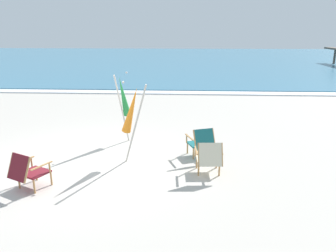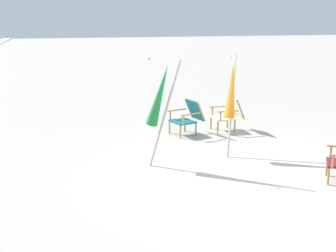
{
  "view_description": "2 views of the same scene",
  "coord_description": "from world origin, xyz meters",
  "px_view_note": "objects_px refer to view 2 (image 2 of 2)",
  "views": [
    {
      "loc": [
        2.45,
        -7.52,
        3.18
      ],
      "look_at": [
        1.95,
        1.44,
        0.53
      ],
      "focal_mm": 35.0,
      "sensor_mm": 36.0,
      "label": 1
    },
    {
      "loc": [
        -7.54,
        2.96,
        2.9
      ],
      "look_at": [
        1.21,
        1.23,
        0.64
      ],
      "focal_mm": 50.0,
      "sensor_mm": 36.0,
      "label": 2
    }
  ],
  "objects_px": {
    "beach_chair_back_left": "(188,116)",
    "umbrella_furled_green": "(160,96)",
    "beach_chair_front_right": "(229,113)",
    "umbrella_furled_orange": "(231,90)"
  },
  "relations": [
    {
      "from": "beach_chair_back_left",
      "to": "umbrella_furled_green",
      "type": "height_order",
      "value": "umbrella_furled_green"
    },
    {
      "from": "beach_chair_front_right",
      "to": "beach_chair_back_left",
      "type": "xyz_separation_m",
      "value": [
        -0.13,
        1.04,
        -0.0
      ]
    },
    {
      "from": "umbrella_furled_orange",
      "to": "umbrella_furled_green",
      "type": "xyz_separation_m",
      "value": [
        -0.48,
        1.52,
        0.02
      ]
    },
    {
      "from": "beach_chair_front_right",
      "to": "umbrella_furled_green",
      "type": "bearing_deg",
      "value": 137.51
    },
    {
      "from": "umbrella_furled_green",
      "to": "beach_chair_front_right",
      "type": "bearing_deg",
      "value": -42.49
    },
    {
      "from": "beach_chair_front_right",
      "to": "umbrella_furled_orange",
      "type": "relative_size",
      "value": 0.4
    },
    {
      "from": "beach_chair_front_right",
      "to": "umbrella_furled_orange",
      "type": "distance_m",
      "value": 2.11
    },
    {
      "from": "umbrella_furled_orange",
      "to": "beach_chair_front_right",
      "type": "bearing_deg",
      "value": -17.88
    },
    {
      "from": "beach_chair_front_right",
      "to": "beach_chair_back_left",
      "type": "height_order",
      "value": "beach_chair_front_right"
    },
    {
      "from": "beach_chair_front_right",
      "to": "umbrella_furled_orange",
      "type": "bearing_deg",
      "value": 162.12
    }
  ]
}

